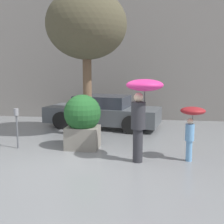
# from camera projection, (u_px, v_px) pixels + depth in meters

# --- Properties ---
(ground_plane) EXTENTS (40.00, 40.00, 0.00)m
(ground_plane) POSITION_uv_depth(u_px,v_px,m) (73.00, 163.00, 6.87)
(ground_plane) COLOR slate
(building_facade) EXTENTS (18.00, 0.30, 6.00)m
(building_facade) POSITION_uv_depth(u_px,v_px,m) (111.00, 53.00, 12.78)
(building_facade) COLOR gray
(building_facade) RESTS_ON ground
(planter_box) EXTENTS (1.06, 1.06, 1.57)m
(planter_box) POSITION_uv_depth(u_px,v_px,m) (83.00, 120.00, 8.07)
(planter_box) COLOR gray
(planter_box) RESTS_ON ground
(person_adult) EXTENTS (0.90, 0.90, 2.05)m
(person_adult) POSITION_uv_depth(u_px,v_px,m) (142.00, 100.00, 6.79)
(person_adult) COLOR #2D2D33
(person_adult) RESTS_ON ground
(person_child) EXTENTS (0.61, 0.61, 1.37)m
(person_child) POSITION_uv_depth(u_px,v_px,m) (192.00, 120.00, 6.95)
(person_child) COLOR #669ED1
(person_child) RESTS_ON ground
(parked_car_near) EXTENTS (4.70, 2.47, 1.26)m
(parked_car_near) POSITION_uv_depth(u_px,v_px,m) (102.00, 112.00, 11.15)
(parked_car_near) COLOR #4C5156
(parked_car_near) RESTS_ON ground
(street_tree) EXTENTS (2.65, 2.65, 4.84)m
(street_tree) POSITION_uv_depth(u_px,v_px,m) (87.00, 26.00, 9.14)
(street_tree) COLOR brown
(street_tree) RESTS_ON ground
(parking_meter) EXTENTS (0.14, 0.14, 1.17)m
(parking_meter) POSITION_uv_depth(u_px,v_px,m) (17.00, 120.00, 8.07)
(parking_meter) COLOR #595B60
(parking_meter) RESTS_ON ground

